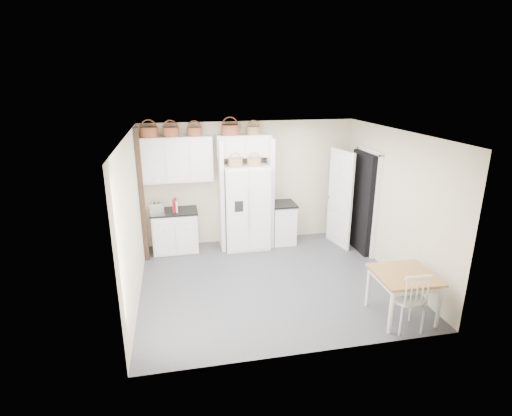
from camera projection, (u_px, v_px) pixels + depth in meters
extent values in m
plane|color=#3A3A3B|center=(271.00, 281.00, 7.09)|extent=(4.50, 4.50, 0.00)
plane|color=white|center=(273.00, 134.00, 6.29)|extent=(4.50, 4.50, 0.00)
plane|color=beige|center=(250.00, 183.00, 8.55)|extent=(4.50, 0.00, 4.50)
plane|color=beige|center=(133.00, 221.00, 6.26)|extent=(0.00, 4.00, 4.00)
plane|color=beige|center=(394.00, 204.00, 7.11)|extent=(0.00, 4.00, 4.00)
cube|color=white|center=(246.00, 207.00, 8.32)|extent=(0.91, 0.73, 1.76)
cube|color=silver|center=(175.00, 232.00, 8.23)|extent=(0.90, 0.57, 0.83)
cube|color=silver|center=(282.00, 223.00, 8.67)|extent=(0.48, 0.58, 0.85)
cube|color=brown|center=(402.00, 295.00, 5.94)|extent=(0.87, 0.87, 0.71)
cube|color=silver|center=(408.00, 299.00, 5.61)|extent=(0.49, 0.45, 0.95)
cube|color=black|center=(174.00, 212.00, 8.10)|extent=(0.94, 0.61, 0.04)
cube|color=black|center=(283.00, 204.00, 8.53)|extent=(0.52, 0.62, 0.04)
cube|color=silver|center=(157.00, 208.00, 7.97)|extent=(0.29, 0.18, 0.19)
cube|color=maroon|center=(175.00, 206.00, 7.98)|extent=(0.08, 0.18, 0.27)
cube|color=silver|center=(176.00, 207.00, 7.99)|extent=(0.07, 0.15, 0.22)
cylinder|color=brown|center=(149.00, 132.00, 7.66)|extent=(0.33, 0.33, 0.19)
cylinder|color=brown|center=(171.00, 132.00, 7.74)|extent=(0.31, 0.31, 0.18)
cylinder|color=brown|center=(194.00, 132.00, 7.83)|extent=(0.29, 0.29, 0.17)
cylinder|color=brown|center=(230.00, 130.00, 7.96)|extent=(0.35, 0.35, 0.20)
cylinder|color=olive|center=(253.00, 130.00, 8.05)|extent=(0.28, 0.28, 0.16)
cylinder|color=olive|center=(235.00, 163.00, 7.89)|extent=(0.28, 0.28, 0.15)
cylinder|color=olive|center=(254.00, 162.00, 7.96)|extent=(0.27, 0.27, 0.15)
cube|color=silver|center=(177.00, 159.00, 7.92)|extent=(1.40, 0.34, 0.90)
cube|color=silver|center=(244.00, 146.00, 8.11)|extent=(1.12, 0.34, 0.45)
cube|color=silver|center=(221.00, 195.00, 8.19)|extent=(0.08, 0.60, 2.30)
cube|color=silver|center=(269.00, 192.00, 8.39)|extent=(0.08, 0.60, 2.30)
cube|color=black|center=(142.00, 197.00, 7.53)|extent=(0.09, 0.09, 2.60)
cube|color=black|center=(363.00, 202.00, 8.11)|extent=(0.18, 0.85, 2.05)
cube|color=white|center=(340.00, 199.00, 8.36)|extent=(0.21, 0.79, 2.05)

